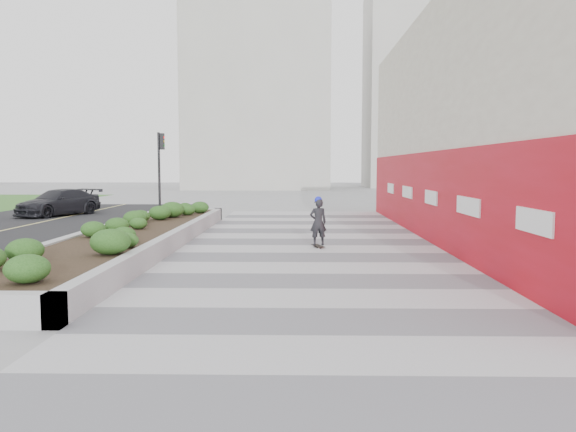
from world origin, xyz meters
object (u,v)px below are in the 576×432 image
(skateboarder, at_px, (318,222))
(car_dark, at_px, (58,202))
(traffic_signal_near, at_px, (160,162))
(planter, at_px, (134,234))

(skateboarder, bearing_deg, car_dark, 121.02)
(car_dark, bearing_deg, traffic_signal_near, 17.22)
(skateboarder, relative_size, car_dark, 0.34)
(planter, height_order, traffic_signal_near, traffic_signal_near)
(traffic_signal_near, distance_m, skateboarder, 13.11)
(planter, distance_m, car_dark, 13.35)
(skateboarder, distance_m, car_dark, 17.21)
(skateboarder, bearing_deg, traffic_signal_near, 107.34)
(planter, xyz_separation_m, traffic_signal_near, (-1.73, 10.50, 2.34))
(traffic_signal_near, relative_size, car_dark, 0.90)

